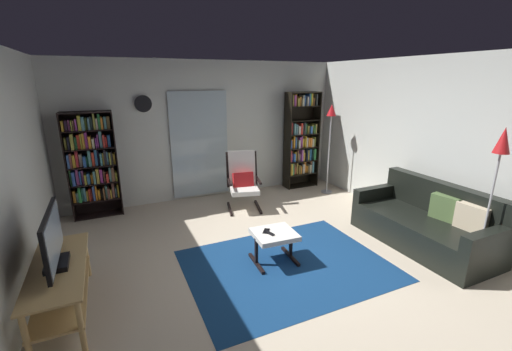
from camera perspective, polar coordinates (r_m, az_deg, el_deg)
name	(u,v)px	position (r m, az deg, el deg)	size (l,w,h in m)	color
ground_plane	(277,265)	(4.32, 3.70, -15.18)	(7.02, 7.02, 0.00)	beige
wall_back	(208,131)	(6.45, -8.41, 7.68)	(5.60, 0.06, 2.60)	silver
wall_right	(440,146)	(5.59, 29.25, 4.44)	(0.06, 6.00, 2.60)	silver
glass_door_panel	(200,145)	(6.38, -9.70, 5.25)	(1.10, 0.01, 2.00)	silver
area_rug	(287,265)	(4.31, 5.43, -15.22)	(2.47, 1.88, 0.01)	navy
tv_stand	(61,282)	(3.87, -30.77, -15.58)	(0.49, 1.36, 0.54)	tan
television	(53,241)	(3.68, -31.75, -9.65)	(0.20, 0.91, 0.55)	black
bookshelf_near_tv	(92,161)	(6.05, -26.61, 2.21)	(0.77, 0.30, 1.77)	black
bookshelf_near_sofa	(301,140)	(7.06, 7.82, 6.17)	(0.71, 0.30, 2.01)	black
leather_sofa	(427,224)	(5.24, 27.50, -7.47)	(0.89, 1.89, 0.87)	black
lounge_armchair	(243,179)	(5.90, -2.28, -0.61)	(0.70, 0.77, 1.02)	black
ottoman	(274,237)	(4.22, 3.15, -10.66)	(0.55, 0.51, 0.41)	white
tv_remote	(270,233)	(4.14, 2.38, -9.96)	(0.04, 0.14, 0.02)	black
cell_phone	(266,231)	(4.20, 1.80, -9.61)	(0.07, 0.14, 0.01)	black
floor_lamp_by_sofa	(499,160)	(4.59, 36.56, 2.21)	(0.22, 0.22, 1.76)	#A5A5AD
floor_lamp_by_shelf	(331,122)	(6.66, 12.85, 8.96)	(0.22, 0.22, 1.79)	#A5A5AD
wall_clock	(143,104)	(6.10, -19.00, 11.70)	(0.29, 0.03, 0.29)	silver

